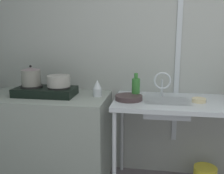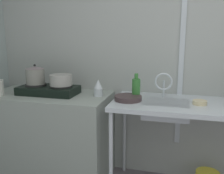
{
  "view_description": "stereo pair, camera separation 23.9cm",
  "coord_description": "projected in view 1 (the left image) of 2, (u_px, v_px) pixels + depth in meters",
  "views": [
    {
      "loc": [
        -0.44,
        -0.94,
        1.5
      ],
      "look_at": [
        -0.8,
        1.38,
        1.01
      ],
      "focal_mm": 40.7,
      "sensor_mm": 36.0,
      "label": 1
    },
    {
      "loc": [
        -0.2,
        -0.89,
        1.5
      ],
      "look_at": [
        -0.8,
        1.38,
        1.01
      ],
      "focal_mm": 40.7,
      "sensor_mm": 36.0,
      "label": 2
    }
  ],
  "objects": [
    {
      "name": "small_bowl_on_drainboard",
      "position": [
        199.0,
        100.0,
        2.27
      ],
      "size": [
        0.12,
        0.12,
        0.04
      ],
      "primitive_type": "cylinder",
      "color": "beige",
      "rests_on": "counter_sink"
    },
    {
      "name": "pot_on_left_burner",
      "position": [
        31.0,
        76.0,
        2.5
      ],
      "size": [
        0.19,
        0.19,
        0.2
      ],
      "color": "slate",
      "rests_on": "stove"
    },
    {
      "name": "bottle_by_sink",
      "position": [
        136.0,
        88.0,
        2.41
      ],
      "size": [
        0.08,
        0.08,
        0.24
      ],
      "color": "#30712F",
      "rests_on": "counter_sink"
    },
    {
      "name": "faucet",
      "position": [
        162.0,
        81.0,
        2.43
      ],
      "size": [
        0.17,
        0.09,
        0.25
      ],
      "color": "#B4BEC6",
      "rests_on": "counter_sink"
    },
    {
      "name": "pot_on_right_burner",
      "position": [
        59.0,
        81.0,
        2.47
      ],
      "size": [
        0.22,
        0.22,
        0.11
      ],
      "color": "gray",
      "rests_on": "stove"
    },
    {
      "name": "wall_metal_strip",
      "position": [
        179.0,
        43.0,
        2.53
      ],
      "size": [
        0.05,
        0.01,
        2.06
      ],
      "primitive_type": "cube",
      "color": "#B4BEC6"
    },
    {
      "name": "counter_sink",
      "position": [
        194.0,
        108.0,
        2.32
      ],
      "size": [
        1.47,
        0.65,
        0.9
      ],
      "color": "#B4BEC6",
      "rests_on": "ground"
    },
    {
      "name": "sink_basin",
      "position": [
        166.0,
        108.0,
        2.35
      ],
      "size": [
        0.41,
        0.32,
        0.14
      ],
      "primitive_type": "cube",
      "color": "#B4BEC6",
      "rests_on": "counter_sink"
    },
    {
      "name": "stove",
      "position": [
        45.0,
        91.0,
        2.51
      ],
      "size": [
        0.59,
        0.31,
        0.1
      ],
      "color": "black",
      "rests_on": "counter_concrete"
    },
    {
      "name": "counter_concrete",
      "position": [
        48.0,
        138.0,
        2.61
      ],
      "size": [
        1.24,
        0.65,
        0.9
      ],
      "primitive_type": "cube",
      "color": "gray",
      "rests_on": "ground"
    },
    {
      "name": "wall_back",
      "position": [
        195.0,
        56.0,
        2.58
      ],
      "size": [
        5.14,
        0.1,
        2.58
      ],
      "primitive_type": "cube",
      "color": "#999E9A",
      "rests_on": "ground"
    },
    {
      "name": "frying_pan",
      "position": [
        129.0,
        98.0,
        2.35
      ],
      "size": [
        0.25,
        0.25,
        0.04
      ],
      "primitive_type": "cylinder",
      "color": "#3D2F30",
      "rests_on": "counter_sink"
    },
    {
      "name": "percolator",
      "position": [
        97.0,
        88.0,
        2.47
      ],
      "size": [
        0.09,
        0.09,
        0.17
      ],
      "color": "silver",
      "rests_on": "counter_concrete"
    }
  ]
}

